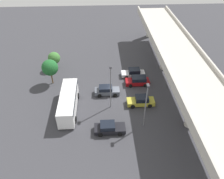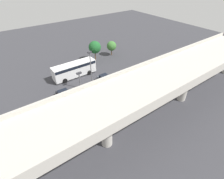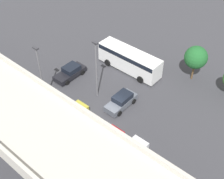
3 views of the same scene
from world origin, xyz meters
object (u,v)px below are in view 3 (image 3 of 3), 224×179
parked_car_1 (105,141)px  lamp_post_mid_lot (96,66)px  parked_car_4 (70,72)px  parked_car_2 (121,101)px  tree_front_centre (196,57)px  parked_car_3 (69,114)px  parked_car_0 (128,153)px  shuttle_bus (129,59)px  lamp_post_near_aisle (40,70)px

parked_car_1 → lamp_post_mid_lot: 8.93m
parked_car_4 → lamp_post_mid_lot: lamp_post_mid_lot is taller
parked_car_2 → tree_front_centre: size_ratio=0.88×
parked_car_2 → lamp_post_mid_lot: lamp_post_mid_lot is taller
parked_car_4 → parked_car_3: bearing=45.6°
parked_car_0 → parked_car_2: size_ratio=1.05×
parked_car_0 → parked_car_4: size_ratio=1.02×
parked_car_0 → parked_car_3: parked_car_3 is taller
shuttle_bus → lamp_post_mid_lot: 7.32m
parked_car_0 → lamp_post_near_aisle: lamp_post_near_aisle is taller
parked_car_0 → parked_car_3: bearing=91.0°
parked_car_2 → parked_car_4: bearing=-89.6°
lamp_post_near_aisle → tree_front_centre: 19.28m
parked_car_0 → shuttle_bus: (9.11, -11.66, 1.05)m
parked_car_4 → lamp_post_mid_lot: 6.61m
parked_car_3 → parked_car_4: size_ratio=1.01×
parked_car_3 → shuttle_bus: 11.87m
parked_car_4 → lamp_post_near_aisle: lamp_post_near_aisle is taller
lamp_post_mid_lot → tree_front_centre: (-7.25, -10.63, -1.19)m
parked_car_2 → lamp_post_near_aisle: bearing=-56.5°
parked_car_2 → parked_car_3: bearing=-29.1°
parked_car_1 → parked_car_3: (5.68, -0.31, -0.04)m
lamp_post_mid_lot → tree_front_centre: size_ratio=1.60×
shuttle_bus → lamp_post_mid_lot: lamp_post_mid_lot is taller
parked_car_3 → lamp_post_near_aisle: bearing=85.4°
parked_car_1 → lamp_post_mid_lot: (6.02, -5.37, 3.83)m
parked_car_2 → tree_front_centre: bearing=159.4°
shuttle_bus → parked_car_4: bearing=-128.7°
shuttle_bus → parked_car_2: bearing=-59.1°
parked_car_3 → tree_front_centre: bearing=-23.8°
parked_car_0 → tree_front_centre: 15.86m
shuttle_bus → tree_front_centre: size_ratio=1.86×
shuttle_bus → lamp_post_near_aisle: lamp_post_near_aisle is taller
parked_car_4 → tree_front_centre: 16.38m
lamp_post_mid_lot → parked_car_2: bearing=-171.3°
parked_car_4 → shuttle_bus: shuttle_bus is taller
parked_car_0 → lamp_post_mid_lot: lamp_post_mid_lot is taller
parked_car_0 → parked_car_3: size_ratio=1.01×
parked_car_1 → parked_car_3: 5.69m
parked_car_2 → parked_car_3: size_ratio=0.96×
lamp_post_near_aisle → parked_car_0: bearing=179.0°
parked_car_0 → lamp_post_near_aisle: 13.78m
parked_car_1 → lamp_post_mid_lot: lamp_post_mid_lot is taller
shuttle_bus → lamp_post_mid_lot: (-0.28, 6.74, 2.85)m
parked_car_4 → shuttle_bus: bearing=141.3°
parked_car_4 → lamp_post_near_aisle: (-0.88, 5.15, 3.78)m
parked_car_4 → shuttle_bus: (-5.02, -6.28, 1.07)m
lamp_post_mid_lot → parked_car_4: bearing=-5.0°
parked_car_1 → lamp_post_near_aisle: 11.10m
parked_car_4 → tree_front_centre: bearing=129.0°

